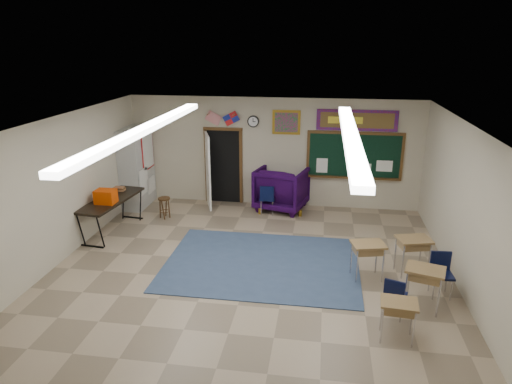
# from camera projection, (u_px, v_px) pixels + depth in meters

# --- Properties ---
(floor) EXTENTS (9.00, 9.00, 0.00)m
(floor) POSITION_uv_depth(u_px,v_px,m) (246.00, 282.00, 8.82)
(floor) COLOR gray
(floor) RESTS_ON ground
(back_wall) EXTENTS (8.00, 0.04, 3.00)m
(back_wall) POSITION_uv_depth(u_px,v_px,m) (273.00, 152.00, 12.56)
(back_wall) COLOR #C0B69B
(back_wall) RESTS_ON floor
(front_wall) EXTENTS (8.00, 0.04, 3.00)m
(front_wall) POSITION_uv_depth(u_px,v_px,m) (160.00, 383.00, 4.13)
(front_wall) COLOR #C0B69B
(front_wall) RESTS_ON floor
(left_wall) EXTENTS (0.04, 9.00, 3.00)m
(left_wall) POSITION_uv_depth(u_px,v_px,m) (44.00, 199.00, 8.91)
(left_wall) COLOR #C0B69B
(left_wall) RESTS_ON floor
(right_wall) EXTENTS (0.04, 9.00, 3.00)m
(right_wall) POSITION_uv_depth(u_px,v_px,m) (476.00, 222.00, 7.78)
(right_wall) COLOR #C0B69B
(right_wall) RESTS_ON floor
(ceiling) EXTENTS (8.00, 9.00, 0.04)m
(ceiling) POSITION_uv_depth(u_px,v_px,m) (245.00, 128.00, 7.87)
(ceiling) COLOR white
(ceiling) RESTS_ON back_wall
(area_rug) EXTENTS (4.00, 3.00, 0.02)m
(area_rug) POSITION_uv_depth(u_px,v_px,m) (262.00, 263.00, 9.54)
(area_rug) COLOR #364867
(area_rug) RESTS_ON floor
(fluorescent_strips) EXTENTS (3.86, 6.00, 0.10)m
(fluorescent_strips) POSITION_uv_depth(u_px,v_px,m) (245.00, 132.00, 7.89)
(fluorescent_strips) COLOR white
(fluorescent_strips) RESTS_ON ceiling
(doorway) EXTENTS (1.10, 0.89, 2.16)m
(doorway) POSITION_uv_depth(u_px,v_px,m) (219.00, 167.00, 12.78)
(doorway) COLOR black
(doorway) RESTS_ON back_wall
(chalkboard) EXTENTS (2.55, 0.14, 1.30)m
(chalkboard) POSITION_uv_depth(u_px,v_px,m) (354.00, 157.00, 12.23)
(chalkboard) COLOR #503317
(chalkboard) RESTS_ON back_wall
(bulletin_board) EXTENTS (2.10, 0.05, 0.55)m
(bulletin_board) POSITION_uv_depth(u_px,v_px,m) (357.00, 120.00, 11.92)
(bulletin_board) COLOR #9D180D
(bulletin_board) RESTS_ON back_wall
(framed_art_print) EXTENTS (0.75, 0.05, 0.65)m
(framed_art_print) POSITION_uv_depth(u_px,v_px,m) (286.00, 122.00, 12.21)
(framed_art_print) COLOR olive
(framed_art_print) RESTS_ON back_wall
(wall_clock) EXTENTS (0.32, 0.05, 0.32)m
(wall_clock) POSITION_uv_depth(u_px,v_px,m) (253.00, 121.00, 12.34)
(wall_clock) COLOR black
(wall_clock) RESTS_ON back_wall
(wall_flags) EXTENTS (1.16, 0.06, 0.70)m
(wall_flags) POSITION_uv_depth(u_px,v_px,m) (222.00, 116.00, 12.39)
(wall_flags) COLOR red
(wall_flags) RESTS_ON back_wall
(storage_cabinet) EXTENTS (0.59, 1.25, 2.20)m
(storage_cabinet) POSITION_uv_depth(u_px,v_px,m) (137.00, 167.00, 12.61)
(storage_cabinet) COLOR #A8A8A4
(storage_cabinet) RESTS_ON floor
(wingback_armchair) EXTENTS (1.56, 1.59, 1.19)m
(wingback_armchair) POSITION_uv_depth(u_px,v_px,m) (282.00, 188.00, 12.48)
(wingback_armchair) COLOR black
(wingback_armchair) RESTS_ON floor
(student_chair_reading) EXTENTS (0.42, 0.42, 0.82)m
(student_chair_reading) POSITION_uv_depth(u_px,v_px,m) (268.00, 199.00, 12.17)
(student_chair_reading) COLOR black
(student_chair_reading) RESTS_ON floor
(student_chair_desk_a) EXTENTS (0.48, 0.48, 0.75)m
(student_chair_desk_a) POSITION_uv_depth(u_px,v_px,m) (395.00, 296.00, 7.63)
(student_chair_desk_a) COLOR black
(student_chair_desk_a) RESTS_ON floor
(student_chair_desk_b) EXTENTS (0.42, 0.42, 0.81)m
(student_chair_desk_b) POSITION_uv_depth(u_px,v_px,m) (441.00, 276.00, 8.23)
(student_chair_desk_b) COLOR black
(student_chair_desk_b) RESTS_ON floor
(student_desk_front_left) EXTENTS (0.71, 0.60, 0.75)m
(student_desk_front_left) POSITION_uv_depth(u_px,v_px,m) (367.00, 259.00, 8.84)
(student_desk_front_left) COLOR olive
(student_desk_front_left) RESTS_ON floor
(student_desk_front_right) EXTENTS (0.73, 0.62, 0.76)m
(student_desk_front_right) POSITION_uv_depth(u_px,v_px,m) (412.00, 254.00, 9.03)
(student_desk_front_right) COLOR olive
(student_desk_front_right) RESTS_ON floor
(student_desk_back_left) EXTENTS (0.59, 0.46, 0.67)m
(student_desk_back_left) POSITION_uv_depth(u_px,v_px,m) (397.00, 318.00, 7.03)
(student_desk_back_left) COLOR olive
(student_desk_back_left) RESTS_ON floor
(student_desk_back_right) EXTENTS (0.75, 0.64, 0.76)m
(student_desk_back_right) POSITION_uv_depth(u_px,v_px,m) (424.00, 286.00, 7.84)
(student_desk_back_right) COLOR olive
(student_desk_back_right) RESTS_ON floor
(folding_table) EXTENTS (0.90, 2.11, 1.16)m
(folding_table) POSITION_uv_depth(u_px,v_px,m) (112.00, 214.00, 10.98)
(folding_table) COLOR black
(folding_table) RESTS_ON floor
(wooden_stool) EXTENTS (0.31, 0.31, 0.55)m
(wooden_stool) POSITION_uv_depth(u_px,v_px,m) (165.00, 208.00, 11.91)
(wooden_stool) COLOR #452A14
(wooden_stool) RESTS_ON floor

